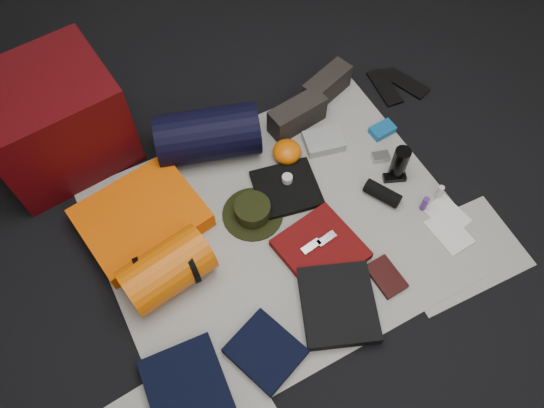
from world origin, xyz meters
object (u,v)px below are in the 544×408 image
stuff_sack (167,270)px  water_bottle (399,163)px  red_cabinet (54,121)px  navy_duffel (208,135)px  compact_camera (380,157)px  sleeping_pad (141,218)px  paperback_book (386,277)px

stuff_sack → water_bottle: 1.20m
red_cabinet → stuff_sack: (0.18, -0.89, -0.13)m
navy_duffel → water_bottle: navy_duffel is taller
stuff_sack → compact_camera: 1.19m
compact_camera → sleeping_pad: bearing=-174.7°
stuff_sack → sleeping_pad: bearing=90.4°
water_bottle → paperback_book: 0.57m
red_cabinet → navy_duffel: size_ratio=1.21×
navy_duffel → water_bottle: size_ratio=2.55×
water_bottle → compact_camera: water_bottle is taller
navy_duffel → compact_camera: bearing=-14.2°
water_bottle → compact_camera: bearing=96.9°
stuff_sack → water_bottle: bearing=-0.5°
red_cabinet → navy_duffel: 0.72m
stuff_sack → navy_duffel: (0.45, 0.56, 0.02)m
sleeping_pad → paperback_book: sleeping_pad is taller
navy_duffel → paperback_book: 1.08m
navy_duffel → compact_camera: navy_duffel is taller
stuff_sack → paperback_book: stuff_sack is taller
paperback_book → red_cabinet: bearing=124.9°
stuff_sack → water_bottle: size_ratio=1.95×
red_cabinet → sleeping_pad: red_cabinet is taller
stuff_sack → navy_duffel: 0.72m
stuff_sack → compact_camera: size_ratio=4.46×
stuff_sack → paperback_book: size_ratio=2.15×
red_cabinet → stuff_sack: 0.92m
red_cabinet → sleeping_pad: (0.18, -0.56, -0.20)m
red_cabinet → paperback_book: 1.70m
sleeping_pad → paperback_book: size_ratio=2.99×
paperback_book → stuff_sack: bearing=149.6°
sleeping_pad → stuff_sack: bearing=-89.6°
compact_camera → stuff_sack: bearing=-159.0°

